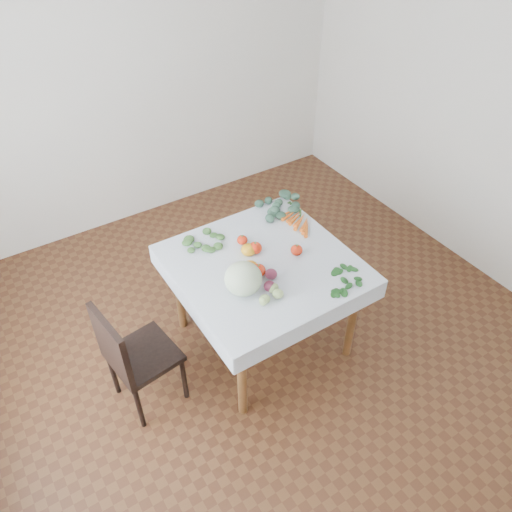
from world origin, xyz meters
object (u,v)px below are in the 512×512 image
at_px(table, 263,274).
at_px(chair, 130,354).
at_px(cabbage, 243,279).
at_px(carrot_bunch, 298,220).
at_px(heirloom_back, 249,250).

xyz_separation_m(table, chair, (-0.97, -0.01, -0.16)).
xyz_separation_m(cabbage, carrot_bunch, (0.70, 0.39, -0.09)).
bearing_deg(chair, cabbage, -10.84).
distance_m(cabbage, heirloom_back, 0.36).
bearing_deg(table, chair, -179.17).
bearing_deg(heirloom_back, table, -74.81).
height_order(chair, cabbage, cabbage).
bearing_deg(cabbage, carrot_bunch, 29.15).
height_order(cabbage, carrot_bunch, cabbage).
height_order(table, carrot_bunch, carrot_bunch).
bearing_deg(table, heirloom_back, 105.19).
height_order(chair, heirloom_back, chair).
relative_size(chair, heirloom_back, 8.18).
bearing_deg(carrot_bunch, cabbage, -150.85).
distance_m(cabbage, carrot_bunch, 0.80).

